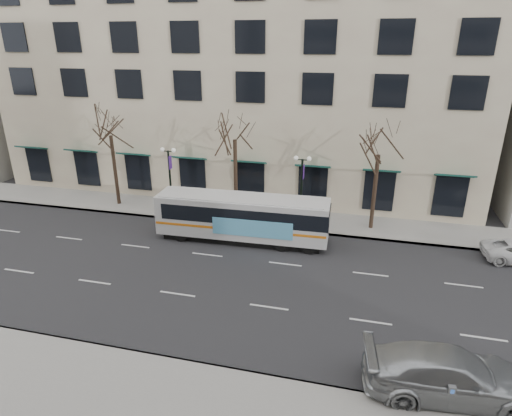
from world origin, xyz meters
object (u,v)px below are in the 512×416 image
(tree_far_right, at_px, (380,141))
(city_bus, at_px, (243,217))
(pay_station, at_px, (451,394))
(tree_far_left, at_px, (109,123))
(lamp_post_left, at_px, (170,177))
(lamp_post_right, at_px, (301,187))
(tree_far_mid, at_px, (235,126))
(silver_car, at_px, (449,374))

(tree_far_right, bearing_deg, city_bus, -155.20)
(pay_station, bearing_deg, tree_far_left, 138.63)
(lamp_post_left, xyz_separation_m, lamp_post_right, (10.00, 0.00, 0.00))
(lamp_post_right, bearing_deg, lamp_post_left, 180.00)
(tree_far_mid, bearing_deg, tree_far_left, -180.00)
(lamp_post_right, height_order, silver_car, lamp_post_right)
(city_bus, bearing_deg, tree_far_mid, 111.58)
(lamp_post_left, bearing_deg, silver_car, -39.04)
(city_bus, distance_m, pay_station, 16.47)
(tree_far_mid, relative_size, lamp_post_right, 1.64)
(tree_far_mid, distance_m, silver_car, 20.59)
(lamp_post_left, relative_size, city_bus, 0.45)
(tree_far_left, height_order, tree_far_mid, tree_far_mid)
(tree_far_left, distance_m, tree_far_mid, 10.00)
(lamp_post_right, height_order, pay_station, lamp_post_right)
(tree_far_mid, distance_m, pay_station, 21.31)
(lamp_post_right, height_order, city_bus, lamp_post_right)
(tree_far_right, relative_size, silver_car, 1.27)
(silver_car, bearing_deg, lamp_post_right, 21.99)
(city_bus, bearing_deg, tree_far_left, 160.00)
(tree_far_right, height_order, pay_station, tree_far_right)
(tree_far_mid, relative_size, city_bus, 0.74)
(tree_far_left, xyz_separation_m, lamp_post_left, (5.01, -0.60, -3.75))
(tree_far_right, distance_m, lamp_post_right, 6.11)
(tree_far_mid, height_order, silver_car, tree_far_mid)
(tree_far_mid, bearing_deg, pay_station, -51.84)
(city_bus, distance_m, silver_car, 15.75)
(city_bus, height_order, silver_car, city_bus)
(city_bus, xyz_separation_m, silver_car, (11.11, -11.15, -0.77))
(pay_station, bearing_deg, lamp_post_left, 132.74)
(tree_far_mid, xyz_separation_m, lamp_post_left, (-4.99, -0.60, -3.96))
(lamp_post_left, bearing_deg, pay_station, -41.30)
(pay_station, bearing_deg, city_bus, 125.95)
(silver_car, bearing_deg, pay_station, 167.87)
(tree_far_mid, bearing_deg, lamp_post_right, -6.83)
(lamp_post_right, xyz_separation_m, silver_car, (7.76, -14.40, -2.02))
(tree_far_left, distance_m, silver_car, 27.87)
(tree_far_left, bearing_deg, tree_far_right, 0.00)
(lamp_post_left, height_order, pay_station, lamp_post_left)
(lamp_post_left, distance_m, lamp_post_right, 10.00)
(lamp_post_left, bearing_deg, lamp_post_right, 0.00)
(silver_car, bearing_deg, tree_far_right, 4.13)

